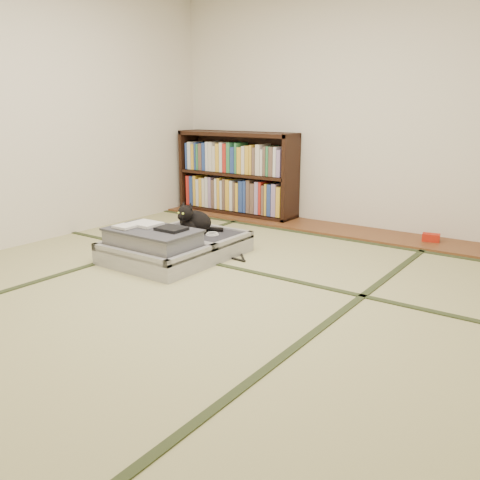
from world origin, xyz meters
The scene contains 10 objects.
floor centered at (0.00, 0.00, 0.00)m, with size 4.50×4.50×0.00m, color tan.
wood_strip centered at (0.00, 2.00, 0.01)m, with size 4.00×0.50×0.02m, color brown.
red_item centered at (0.99, 2.03, 0.06)m, with size 0.15×0.09×0.07m, color #B11D0E.
room_shell centered at (0.00, 0.00, 1.46)m, with size 4.50×4.50×4.50m.
tatami_borders centered at (0.00, 0.49, 0.00)m, with size 4.00×4.50×0.01m.
bookcase centered at (-1.22, 2.07, 0.45)m, with size 1.45×0.33×0.93m.
suitcase centered at (-0.60, 0.32, 0.11)m, with size 0.81×1.07×0.32m.
cat centered at (-0.62, 0.60, 0.26)m, with size 0.36×0.36×0.29m.
cable_coil centered at (-0.44, 0.63, 0.17)m, with size 0.11×0.11×0.03m.
hanger centered at (-0.27, 0.63, 0.01)m, with size 0.44×0.22×0.01m.
Camera 1 is at (2.15, -2.61, 1.21)m, focal length 38.00 mm.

